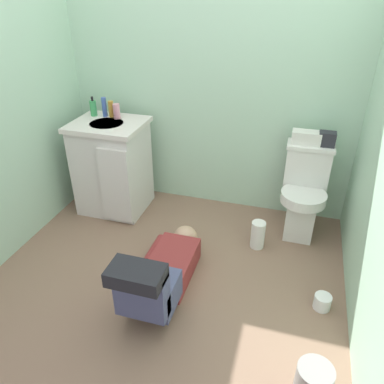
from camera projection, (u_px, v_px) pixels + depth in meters
ground_plane at (171, 271)px, 2.79m from camera, size 2.95×3.07×0.04m
wall_back at (210, 71)px, 3.07m from camera, size 2.61×0.08×2.40m
toilet at (304, 193)px, 3.02m from camera, size 0.36×0.46×0.75m
vanity_cabinet at (113, 166)px, 3.32m from camera, size 0.60×0.53×0.82m
faucet at (115, 111)px, 3.21m from camera, size 0.02×0.02×0.10m
person_plumber at (161, 273)px, 2.49m from camera, size 0.39×1.06×0.52m
tissue_box at (306, 137)px, 2.89m from camera, size 0.22×0.11×0.10m
toiletry_bag at (327, 139)px, 2.85m from camera, size 0.12×0.09×0.11m
soap_dispenser at (93, 108)px, 3.24m from camera, size 0.06×0.06×0.17m
bottle_blue at (104, 107)px, 3.21m from camera, size 0.04×0.04×0.16m
bottle_amber at (111, 109)px, 3.21m from camera, size 0.05×0.05×0.14m
bottle_pink at (117, 111)px, 3.18m from camera, size 0.06×0.06×0.13m
paper_towel_roll at (258, 235)px, 2.95m from camera, size 0.11×0.11×0.23m
toilet_paper_roll at (322, 302)px, 2.43m from camera, size 0.11×0.11×0.10m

